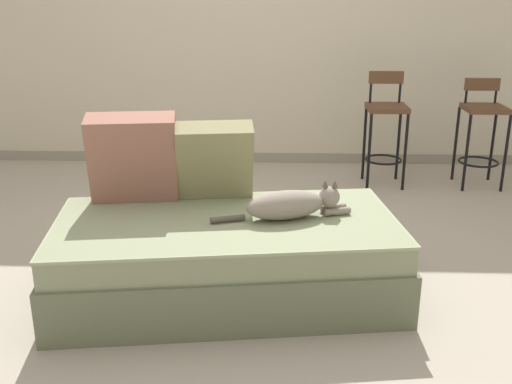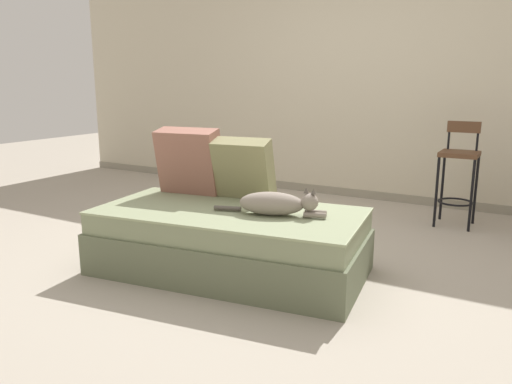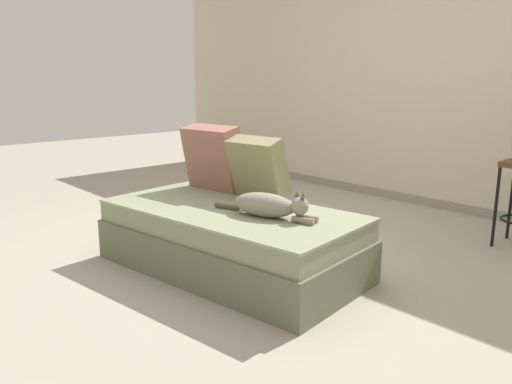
% 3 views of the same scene
% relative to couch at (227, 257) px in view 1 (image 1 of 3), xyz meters
% --- Properties ---
extents(ground_plane, '(16.00, 16.00, 0.00)m').
position_rel_couch_xyz_m(ground_plane, '(0.00, 0.40, -0.22)').
color(ground_plane, '#A89E8E').
rests_on(ground_plane, ground).
extents(wall_back_panel, '(8.00, 0.10, 2.60)m').
position_rel_couch_xyz_m(wall_back_panel, '(0.00, 2.65, 1.08)').
color(wall_back_panel, beige).
rests_on(wall_back_panel, ground).
extents(wall_baseboard_trim, '(8.00, 0.02, 0.09)m').
position_rel_couch_xyz_m(wall_baseboard_trim, '(0.00, 2.60, -0.18)').
color(wall_baseboard_trim, gray).
rests_on(wall_baseboard_trim, ground).
extents(couch, '(1.89, 1.11, 0.43)m').
position_rel_couch_xyz_m(couch, '(0.00, 0.00, 0.00)').
color(couch, '#636B50').
rests_on(couch, ground).
extents(throw_pillow_corner, '(0.51, 0.32, 0.50)m').
position_rel_couch_xyz_m(throw_pillow_corner, '(-0.53, 0.28, 0.46)').
color(throw_pillow_corner, '#936051').
rests_on(throw_pillow_corner, couch).
extents(throw_pillow_middle, '(0.45, 0.32, 0.45)m').
position_rel_couch_xyz_m(throw_pillow_middle, '(-0.09, 0.34, 0.44)').
color(throw_pillow_middle, '#847F56').
rests_on(throw_pillow_middle, couch).
extents(cat, '(0.73, 0.30, 0.19)m').
position_rel_couch_xyz_m(cat, '(0.33, 0.04, 0.29)').
color(cat, gray).
rests_on(cat, couch).
extents(bar_stool_near_window, '(0.32, 0.32, 0.93)m').
position_rel_couch_xyz_m(bar_stool_near_window, '(1.15, 1.97, 0.31)').
color(bar_stool_near_window, black).
rests_on(bar_stool_near_window, ground).
extents(bar_stool_by_doorway, '(0.33, 0.33, 0.87)m').
position_rel_couch_xyz_m(bar_stool_by_doorway, '(1.93, 1.97, 0.29)').
color(bar_stool_by_doorway, black).
rests_on(bar_stool_by_doorway, ground).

